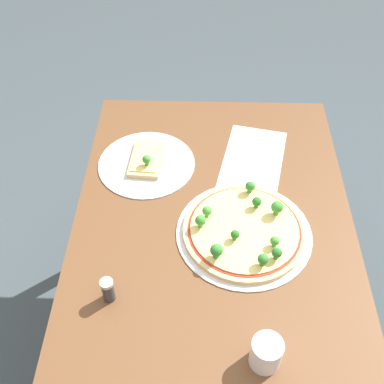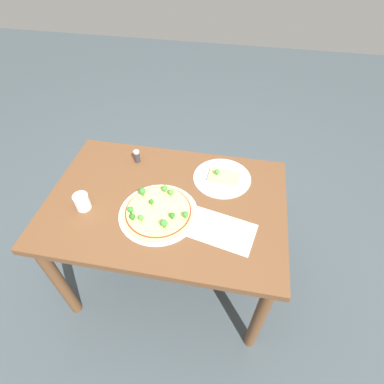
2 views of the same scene
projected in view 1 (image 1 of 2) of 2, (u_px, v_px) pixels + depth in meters
name	position (u px, v px, depth m)	size (l,w,h in m)	color
ground_plane	(207.00, 346.00, 1.87)	(8.00, 8.00, 0.00)	#3D474C
dining_table	(212.00, 251.00, 1.41)	(1.17, 0.79, 0.73)	brown
pizza_tray_whole	(244.00, 231.00, 1.31)	(0.37, 0.37, 0.07)	silver
pizza_tray_slice	(147.00, 161.00, 1.51)	(0.30, 0.30, 0.06)	silver
drinking_cup	(266.00, 353.00, 1.05)	(0.07, 0.07, 0.08)	white
condiment_shaker	(108.00, 290.00, 1.16)	(0.03, 0.03, 0.07)	#333338
paper_menu	(253.00, 159.00, 1.52)	(0.30, 0.18, 0.00)	white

